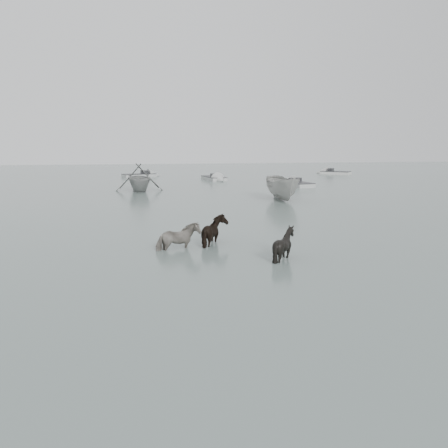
% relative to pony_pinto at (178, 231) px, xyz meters
% --- Properties ---
extents(ground, '(140.00, 140.00, 0.00)m').
position_rel_pony_pinto_xyz_m(ground, '(2.86, -1.84, -0.70)').
color(ground, '#505F58').
rests_on(ground, ground).
extents(pony_pinto, '(1.82, 1.28, 1.40)m').
position_rel_pony_pinto_xyz_m(pony_pinto, '(0.00, 0.00, 0.00)').
color(pony_pinto, black).
rests_on(pony_pinto, ground).
extents(pony_dark, '(1.28, 1.49, 1.49)m').
position_rel_pony_pinto_xyz_m(pony_dark, '(1.55, 0.67, 0.04)').
color(pony_dark, black).
rests_on(pony_dark, ground).
extents(pony_black, '(1.42, 1.30, 1.41)m').
position_rel_pony_pinto_xyz_m(pony_black, '(3.54, -1.95, 0.00)').
color(pony_black, black).
rests_on(pony_black, ground).
extents(rowboat_trail, '(4.27, 4.87, 2.44)m').
position_rel_pony_pinto_xyz_m(rowboat_trail, '(-1.72, 20.86, 0.52)').
color(rowboat_trail, gray).
rests_on(rowboat_trail, ground).
extents(boat_small, '(1.97, 4.90, 1.87)m').
position_rel_pony_pinto_xyz_m(boat_small, '(8.27, 13.24, 0.24)').
color(boat_small, '#A3A39F').
rests_on(boat_small, ground).
extents(skiff_port, '(2.36, 5.01, 0.75)m').
position_rel_pony_pinto_xyz_m(skiff_port, '(12.69, 22.41, -0.33)').
color(skiff_port, '#A7A9A7').
rests_on(skiff_port, ground).
extents(skiff_mid, '(2.61, 5.73, 0.75)m').
position_rel_pony_pinto_xyz_m(skiff_mid, '(6.04, 30.57, -0.33)').
color(skiff_mid, '#A6A9A6').
rests_on(skiff_mid, ground).
extents(skiff_star, '(4.92, 4.54, 0.75)m').
position_rel_pony_pinto_xyz_m(skiff_star, '(22.70, 36.56, -0.33)').
color(skiff_star, silver).
rests_on(skiff_star, ground).
extents(skiff_far, '(5.45, 3.47, 0.75)m').
position_rel_pony_pinto_xyz_m(skiff_far, '(-1.97, 36.22, -0.33)').
color(skiff_far, '#A3A6A3').
rests_on(skiff_far, ground).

